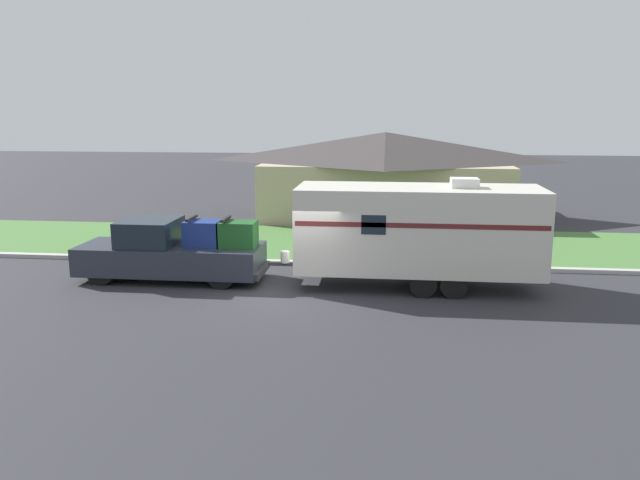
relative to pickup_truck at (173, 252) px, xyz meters
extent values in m
plane|color=#2D2D33|center=(4.20, -1.42, -0.90)|extent=(120.00, 120.00, 0.00)
cube|color=#ADADA8|center=(4.20, 2.33, -0.83)|extent=(80.00, 0.30, 0.14)
cube|color=#477538|center=(4.20, 5.98, -0.89)|extent=(80.00, 7.00, 0.03)
cube|color=tan|center=(6.56, 13.18, 0.48)|extent=(11.97, 7.03, 2.76)
pyramid|color=#3D3838|center=(6.56, 13.18, 2.60)|extent=(12.93, 7.59, 1.47)
cube|color=#4C3828|center=(6.56, 9.70, 0.15)|extent=(1.00, 0.06, 2.10)
cylinder|color=black|center=(-2.03, -0.86, -0.45)|extent=(0.90, 0.28, 0.90)
cylinder|color=black|center=(-2.03, 0.86, -0.45)|extent=(0.90, 0.28, 0.90)
cylinder|color=black|center=(1.79, -0.86, -0.45)|extent=(0.90, 0.28, 0.90)
cylinder|color=black|center=(1.79, 0.86, -0.45)|extent=(0.90, 0.28, 0.90)
cube|color=#282D38|center=(-1.32, 0.00, -0.21)|extent=(3.29, 2.07, 0.88)
cube|color=#19232D|center=(-0.73, 0.00, 0.63)|extent=(1.71, 1.91, 0.81)
cube|color=#282D38|center=(1.58, 0.00, -0.21)|extent=(2.51, 2.07, 0.88)
cube|color=#333333|center=(2.90, 0.00, -0.53)|extent=(0.12, 1.87, 0.20)
cube|color=navy|center=(1.03, 0.00, 0.62)|extent=(1.15, 0.87, 0.80)
cube|color=black|center=(0.66, 0.00, 1.10)|extent=(0.10, 0.96, 0.08)
cube|color=#194C1E|center=(2.13, 0.00, 0.62)|extent=(1.15, 0.87, 0.80)
cube|color=black|center=(1.77, 0.00, 1.10)|extent=(0.10, 0.96, 0.08)
cylinder|color=black|center=(7.86, -1.09, -0.51)|extent=(0.79, 0.22, 0.79)
cylinder|color=black|center=(7.86, 1.09, -0.51)|extent=(0.79, 0.22, 0.79)
cylinder|color=black|center=(8.73, -1.09, -0.51)|extent=(0.79, 0.22, 0.79)
cylinder|color=black|center=(8.73, 1.09, -0.51)|extent=(0.79, 0.22, 0.79)
cube|color=beige|center=(7.71, 0.00, 0.92)|extent=(7.30, 2.46, 2.53)
cube|color=#5B1E1E|center=(7.71, -1.24, 1.24)|extent=(7.15, 0.01, 0.14)
cube|color=#383838|center=(3.58, 0.00, -0.30)|extent=(0.98, 0.12, 0.10)
cylinder|color=silver|center=(3.62, 0.00, -0.07)|extent=(0.28, 0.28, 0.36)
cube|color=silver|center=(9.02, 0.00, 2.33)|extent=(0.80, 0.68, 0.28)
cube|color=#19232D|center=(6.40, -1.24, 1.24)|extent=(0.70, 0.01, 0.56)
cylinder|color=brown|center=(6.77, 3.41, -0.34)|extent=(0.09, 0.09, 1.11)
cube|color=silver|center=(6.77, 3.41, 0.32)|extent=(0.48, 0.20, 0.22)
camera|label=1|loc=(6.84, -18.70, 4.45)|focal=35.00mm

